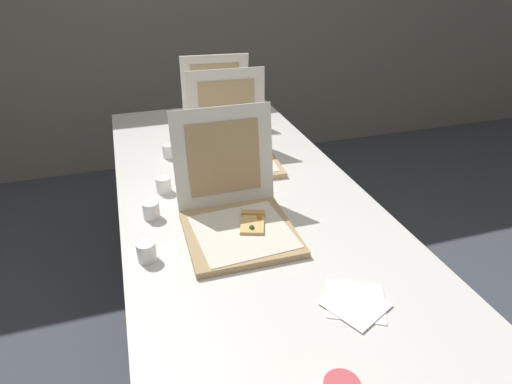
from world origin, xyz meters
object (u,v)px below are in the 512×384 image
object	(u,v)px
pizza_box_back	(218,118)
napkin_pile	(356,302)
cup_white_near_left	(146,251)
cup_white_far	(169,151)
pizza_box_front	(237,215)
pizza_box_middle	(234,150)
cup_white_mid	(164,185)
table	(239,199)
cup_white_near_center	(151,210)

from	to	relation	value
pizza_box_back	napkin_pile	size ratio (longest dim) A/B	1.83
cup_white_near_left	cup_white_far	size ratio (longest dim) A/B	1.00
pizza_box_front	pizza_box_middle	bearing A→B (deg)	76.58
cup_white_far	napkin_pile	distance (m)	1.10
cup_white_mid	cup_white_far	bearing A→B (deg)	78.85
table	cup_white_far	distance (m)	0.43
pizza_box_front	cup_white_near_left	world-z (taller)	pizza_box_front
cup_white_mid	napkin_pile	size ratio (longest dim) A/B	0.29
pizza_box_front	napkin_pile	distance (m)	0.47
cup_white_near_center	cup_white_near_left	bearing A→B (deg)	-98.87
table	cup_white_far	world-z (taller)	cup_white_far
cup_white_near_left	napkin_pile	bearing A→B (deg)	-34.86
table	pizza_box_middle	distance (m)	0.26
pizza_box_middle	cup_white_mid	world-z (taller)	pizza_box_middle
cup_white_near_center	cup_white_mid	world-z (taller)	same
cup_white_near_center	pizza_box_front	bearing A→B (deg)	-30.19
cup_white_near_left	cup_white_far	world-z (taller)	same
pizza_box_middle	napkin_pile	distance (m)	0.93
cup_white_near_center	napkin_pile	xyz separation A→B (m)	(0.46, -0.57, -0.03)
cup_white_near_left	napkin_pile	distance (m)	0.61
pizza_box_back	cup_white_near_center	bearing A→B (deg)	-112.85
table	cup_white_near_left	xyz separation A→B (m)	(-0.37, -0.34, 0.08)
pizza_box_back	napkin_pile	distance (m)	1.34
cup_white_near_center	cup_white_far	bearing A→B (deg)	75.59
table	pizza_box_front	distance (m)	0.30
pizza_box_middle	napkin_pile	world-z (taller)	pizza_box_middle
table	pizza_box_front	size ratio (longest dim) A/B	5.10
pizza_box_middle	pizza_box_back	bearing A→B (deg)	88.98
table	pizza_box_front	bearing A→B (deg)	-106.79
pizza_box_back	cup_white_near_center	world-z (taller)	pizza_box_back
table	pizza_box_middle	xyz separation A→B (m)	(0.05, 0.24, 0.10)
pizza_box_back	cup_white_near_center	xyz separation A→B (m)	(-0.41, -0.77, -0.02)
pizza_box_front	pizza_box_back	world-z (taller)	pizza_box_front
pizza_box_back	cup_white_mid	world-z (taller)	pizza_box_back
cup_white_mid	pizza_box_middle	bearing A→B (deg)	29.22
table	pizza_box_back	xyz separation A→B (m)	(0.07, 0.65, 0.10)
pizza_box_middle	napkin_pile	xyz separation A→B (m)	(0.08, -0.92, -0.05)
table	pizza_box_middle	size ratio (longest dim) A/B	5.50
table	cup_white_near_left	size ratio (longest dim) A/B	34.67
table	cup_white_near_left	bearing A→B (deg)	-137.58
pizza_box_back	cup_white_far	xyz separation A→B (m)	(-0.29, -0.29, -0.02)
cup_white_near_left	cup_white_mid	xyz separation A→B (m)	(0.10, 0.40, 0.00)
table	pizza_box_front	xyz separation A→B (m)	(-0.08, -0.27, 0.10)
pizza_box_back	cup_white_near_left	xyz separation A→B (m)	(-0.45, -0.99, -0.02)
pizza_box_middle	cup_white_near_left	world-z (taller)	pizza_box_middle
cup_white_near_center	cup_white_mid	size ratio (longest dim) A/B	1.00
cup_white_near_left	cup_white_near_center	xyz separation A→B (m)	(0.04, 0.23, 0.00)
cup_white_near_left	cup_white_mid	bearing A→B (deg)	76.22
cup_white_far	cup_white_near_center	distance (m)	0.49
cup_white_mid	pizza_box_back	bearing A→B (deg)	59.52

